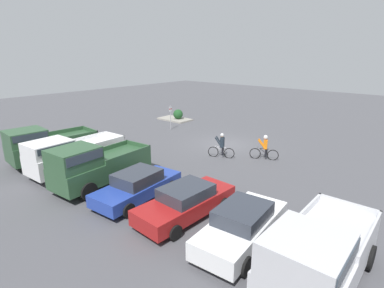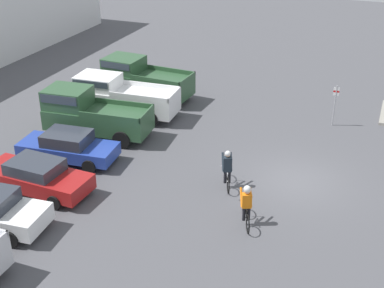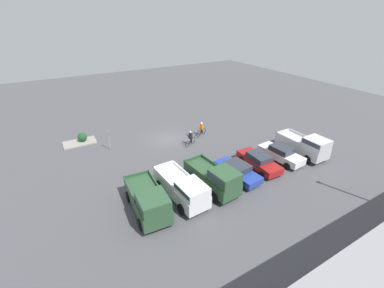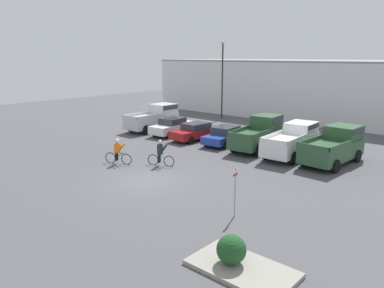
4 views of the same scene
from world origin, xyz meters
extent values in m
plane|color=#4C4C51|center=(0.00, 0.00, 0.00)|extent=(80.00, 80.00, 0.00)
cube|color=silver|center=(-10.40, 10.04, 0.89)|extent=(2.07, 5.21, 1.04)
cube|color=silver|center=(-10.40, 11.60, 1.87)|extent=(1.90, 2.08, 0.92)
cube|color=#333D47|center=(-10.40, 11.60, 2.07)|extent=(1.96, 1.92, 0.40)
cube|color=silver|center=(-11.39, 9.00, 1.53)|extent=(0.09, 3.12, 0.25)
cube|color=silver|center=(-9.40, 9.01, 1.53)|extent=(0.09, 3.12, 0.25)
cube|color=silver|center=(-10.39, 7.48, 1.53)|extent=(2.06, 0.08, 0.25)
cylinder|color=black|center=(-9.37, 11.66, 0.41)|extent=(0.22, 0.83, 0.83)
cylinder|color=black|center=(-11.43, 8.43, 0.41)|extent=(0.22, 0.83, 0.83)
cylinder|color=black|center=(-9.36, 8.43, 0.41)|extent=(0.22, 0.83, 0.83)
cube|color=white|center=(-7.60, 9.95, 0.63)|extent=(2.11, 4.63, 0.68)
cube|color=#2D333D|center=(-7.60, 9.95, 1.24)|extent=(1.72, 2.15, 0.53)
cylinder|color=black|center=(-8.58, 11.31, 0.34)|extent=(0.24, 0.69, 0.67)
cylinder|color=black|center=(-6.86, 11.46, 0.34)|extent=(0.24, 0.69, 0.67)
cylinder|color=black|center=(-8.34, 8.44, 0.34)|extent=(0.24, 0.69, 0.67)
cylinder|color=black|center=(-6.61, 8.59, 0.34)|extent=(0.24, 0.69, 0.67)
cube|color=maroon|center=(-4.80, 9.85, 0.58)|extent=(1.92, 4.73, 0.64)
cube|color=#2D333D|center=(-4.80, 9.85, 1.15)|extent=(1.64, 2.16, 0.50)
cylinder|color=black|center=(-5.61, 11.38, 0.30)|extent=(0.20, 0.61, 0.61)
cylinder|color=black|center=(-3.87, 11.31, 0.30)|extent=(0.20, 0.61, 0.61)
cylinder|color=black|center=(-5.72, 8.40, 0.30)|extent=(0.20, 0.61, 0.61)
cylinder|color=black|center=(-3.99, 8.33, 0.30)|extent=(0.20, 0.61, 0.61)
cube|color=#233D9E|center=(-2.00, 10.16, 0.56)|extent=(2.16, 4.65, 0.58)
cube|color=#2D333D|center=(-2.00, 10.16, 1.13)|extent=(1.75, 2.17, 0.55)
cylinder|color=black|center=(-3.00, 11.51, 0.32)|extent=(0.24, 0.66, 0.64)
cylinder|color=black|center=(-1.27, 11.68, 0.32)|extent=(0.24, 0.66, 0.64)
cylinder|color=black|center=(-2.72, 8.64, 0.32)|extent=(0.24, 0.66, 0.64)
cylinder|color=black|center=(-0.99, 8.81, 0.32)|extent=(0.24, 0.66, 0.64)
cube|color=#2D5133|center=(0.80, 10.19, 0.90)|extent=(2.42, 5.45, 1.01)
cube|color=#2D5133|center=(0.66, 11.77, 1.90)|extent=(1.98, 2.27, 0.98)
cube|color=#333D47|center=(0.66, 11.77, 2.11)|extent=(2.03, 2.10, 0.43)
cube|color=#2D5133|center=(-0.04, 9.05, 1.53)|extent=(0.36, 3.17, 0.25)
cube|color=#2D5133|center=(1.83, 9.22, 1.53)|extent=(0.36, 3.17, 0.25)
cube|color=#2D5133|center=(1.03, 7.60, 1.53)|extent=(1.96, 0.25, 0.25)
cylinder|color=black|center=(-0.32, 11.74, 0.44)|extent=(0.30, 0.90, 0.88)
cylinder|color=black|center=(1.63, 11.91, 0.44)|extent=(0.30, 0.90, 0.88)
cylinder|color=black|center=(-0.03, 8.47, 0.44)|extent=(0.30, 0.90, 0.88)
cylinder|color=black|center=(1.92, 8.64, 0.44)|extent=(0.30, 0.90, 0.88)
cube|color=white|center=(3.60, 10.05, 0.91)|extent=(2.28, 5.68, 1.04)
cube|color=white|center=(3.50, 11.72, 1.80)|extent=(1.92, 2.33, 0.74)
cube|color=#333D47|center=(3.50, 11.72, 1.96)|extent=(1.97, 2.16, 0.32)
cube|color=white|center=(2.74, 8.88, 1.56)|extent=(0.28, 3.34, 0.25)
cube|color=white|center=(4.60, 9.00, 1.56)|extent=(0.28, 3.34, 0.25)
cube|color=white|center=(3.77, 7.31, 1.56)|extent=(1.95, 0.20, 0.25)
cylinder|color=black|center=(2.53, 11.71, 0.43)|extent=(0.27, 0.88, 0.87)
cylinder|color=black|center=(4.47, 11.83, 0.43)|extent=(0.27, 0.88, 0.87)
cylinder|color=black|center=(2.74, 8.27, 0.43)|extent=(0.27, 0.88, 0.87)
cylinder|color=black|center=(4.68, 8.39, 0.43)|extent=(0.27, 0.88, 0.87)
cube|color=#2D5133|center=(6.40, 10.15, 0.90)|extent=(2.40, 5.34, 1.08)
cube|color=#2D5133|center=(6.50, 11.72, 1.87)|extent=(2.05, 2.20, 0.86)
cube|color=#333D47|center=(6.50, 11.72, 2.06)|extent=(2.10, 2.04, 0.38)
cube|color=#2D5133|center=(5.34, 9.17, 1.57)|extent=(0.27, 3.14, 0.25)
cube|color=#2D5133|center=(7.34, 9.05, 1.57)|extent=(0.27, 3.14, 0.25)
cube|color=#2D5133|center=(6.25, 7.58, 1.57)|extent=(2.09, 0.21, 0.25)
cylinder|color=black|center=(5.46, 11.83, 0.40)|extent=(0.27, 0.82, 0.81)
cylinder|color=black|center=(7.54, 11.70, 0.40)|extent=(0.27, 0.82, 0.81)
cylinder|color=black|center=(5.26, 8.60, 0.40)|extent=(0.27, 0.82, 0.81)
cylinder|color=black|center=(7.35, 8.47, 0.40)|extent=(0.27, 0.82, 0.81)
torus|color=black|center=(-1.01, 2.87, 0.33)|extent=(0.68, 0.34, 0.72)
torus|color=black|center=(-2.00, 2.43, 0.33)|extent=(0.68, 0.34, 0.72)
cylinder|color=silver|center=(-1.50, 2.65, 0.51)|extent=(0.53, 0.26, 0.38)
cylinder|color=silver|center=(-1.50, 2.65, 0.71)|extent=(0.56, 0.27, 0.04)
cylinder|color=silver|center=(-1.68, 2.57, 0.51)|extent=(0.05, 0.05, 0.35)
cylinder|color=silver|center=(-1.13, 2.81, 0.74)|extent=(0.21, 0.43, 0.02)
cylinder|color=black|center=(-1.64, 2.69, 0.47)|extent=(0.16, 0.16, 0.53)
cylinder|color=black|center=(-1.56, 2.52, 0.47)|extent=(0.16, 0.16, 0.53)
cube|color=#1E2833|center=(-1.55, 2.63, 1.06)|extent=(0.37, 0.43, 0.65)
cylinder|color=#1E2833|center=(-1.42, 2.87, 1.06)|extent=(0.52, 0.30, 0.71)
cylinder|color=#1E2833|center=(-1.29, 2.56, 1.06)|extent=(0.52, 0.30, 0.71)
sphere|color=tan|center=(-1.53, 2.64, 1.50)|extent=(0.22, 0.22, 0.22)
sphere|color=silver|center=(-1.53, 2.64, 1.55)|extent=(0.24, 0.24, 0.24)
torus|color=black|center=(-3.33, 1.36, 0.34)|extent=(0.69, 0.34, 0.73)
torus|color=black|center=(-4.38, 0.90, 0.34)|extent=(0.69, 0.34, 0.73)
cylinder|color=black|center=(-3.86, 1.13, 0.52)|extent=(0.55, 0.27, 0.39)
cylinder|color=black|center=(-3.86, 1.13, 0.72)|extent=(0.59, 0.29, 0.04)
cylinder|color=black|center=(-4.04, 1.05, 0.52)|extent=(0.05, 0.05, 0.36)
cylinder|color=black|center=(-3.46, 1.30, 0.75)|extent=(0.21, 0.43, 0.02)
cylinder|color=black|center=(-4.00, 1.17, 0.48)|extent=(0.16, 0.16, 0.54)
cylinder|color=black|center=(-3.92, 1.00, 0.48)|extent=(0.16, 0.16, 0.54)
cube|color=orange|center=(-3.91, 1.11, 1.04)|extent=(0.37, 0.43, 0.57)
cylinder|color=orange|center=(-3.77, 1.35, 1.04)|extent=(0.54, 0.31, 0.63)
cylinder|color=orange|center=(-3.63, 1.04, 1.04)|extent=(0.54, 0.31, 0.63)
sphere|color=tan|center=(-3.88, 1.12, 1.45)|extent=(0.25, 0.25, 0.25)
sphere|color=silver|center=(-3.88, 1.12, 1.51)|extent=(0.28, 0.28, 0.28)
cylinder|color=#9E9EA3|center=(6.44, -0.61, 1.11)|extent=(0.06, 0.06, 2.23)
cube|color=white|center=(6.44, -0.61, 1.90)|extent=(0.04, 0.30, 0.45)
cube|color=red|center=(6.44, -0.61, 1.90)|extent=(0.04, 0.30, 0.10)
cube|color=gray|center=(9.05, -3.88, 0.07)|extent=(3.43, 1.97, 0.15)
sphere|color=#1E4C23|center=(8.66, -3.96, 0.64)|extent=(0.99, 0.99, 0.99)
camera|label=1|loc=(-12.39, 18.31, 6.68)|focal=28.00mm
camera|label=2|loc=(-20.24, -3.14, 11.75)|focal=50.00mm
camera|label=3|loc=(10.93, 24.58, 13.12)|focal=24.00mm
camera|label=4|loc=(15.01, -13.08, 6.79)|focal=35.00mm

